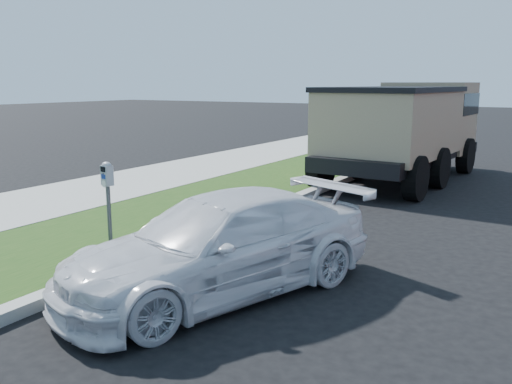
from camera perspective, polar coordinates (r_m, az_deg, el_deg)
The scene contains 5 objects.
ground at distance 7.09m, azimuth 5.67°, elevation -10.49°, with size 120.00×120.00×0.00m, color black.
streetside at distance 11.82m, azimuth -15.04°, elevation -1.56°, with size 6.12×50.00×0.15m.
parking_meter at distance 8.37m, azimuth -15.35°, elevation 0.53°, with size 0.21×0.16×1.37m.
white_wagon at distance 6.94m, azimuth -3.34°, elevation -5.48°, with size 1.75×4.30×1.25m, color white.
dump_truck at distance 15.63m, azimuth 15.52°, elevation 6.80°, with size 3.04×6.92×2.66m.
Camera 1 is at (2.76, -5.98, 2.64)m, focal length 38.00 mm.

